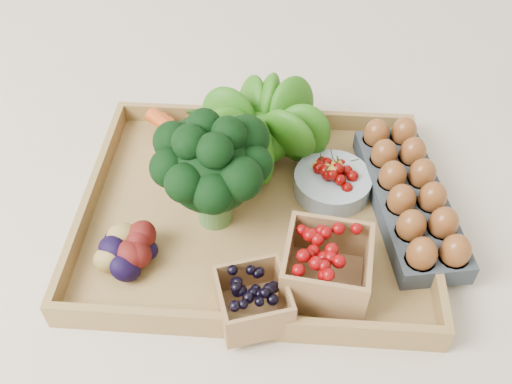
# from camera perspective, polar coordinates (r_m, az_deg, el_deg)

# --- Properties ---
(ground) EXTENTS (4.00, 4.00, 0.00)m
(ground) POSITION_cam_1_polar(r_m,az_deg,el_deg) (0.94, 0.00, -2.51)
(ground) COLOR beige
(ground) RESTS_ON ground
(tray) EXTENTS (0.55, 0.45, 0.01)m
(tray) POSITION_cam_1_polar(r_m,az_deg,el_deg) (0.93, 0.00, -2.21)
(tray) COLOR olive
(tray) RESTS_ON ground
(carrots) EXTENTS (0.19, 0.14, 0.05)m
(carrots) POSITION_cam_1_polar(r_m,az_deg,el_deg) (1.01, -6.81, 4.53)
(carrots) COLOR #C24413
(carrots) RESTS_ON tray
(lettuce) EXTENTS (0.15, 0.15, 0.15)m
(lettuce) POSITION_cam_1_polar(r_m,az_deg,el_deg) (0.97, 0.57, 6.86)
(lettuce) COLOR #19560D
(lettuce) RESTS_ON tray
(broccoli) EXTENTS (0.18, 0.18, 0.14)m
(broccoli) POSITION_cam_1_polar(r_m,az_deg,el_deg) (0.87, -4.31, 0.48)
(broccoli) COLOR black
(broccoli) RESTS_ON tray
(cherry_bowl) EXTENTS (0.13, 0.13, 0.03)m
(cherry_bowl) POSITION_cam_1_polar(r_m,az_deg,el_deg) (0.96, 7.64, 0.89)
(cherry_bowl) COLOR #8C9EA5
(cherry_bowl) RESTS_ON tray
(egg_carton) EXTENTS (0.16, 0.33, 0.04)m
(egg_carton) POSITION_cam_1_polar(r_m,az_deg,el_deg) (0.95, 14.97, -0.81)
(egg_carton) COLOR #343B43
(egg_carton) RESTS_ON tray
(potatoes) EXTENTS (0.12, 0.12, 0.07)m
(potatoes) POSITION_cam_1_polar(r_m,az_deg,el_deg) (0.86, -12.90, -5.10)
(potatoes) COLOR #450D0B
(potatoes) RESTS_ON tray
(punnet_blackberry) EXTENTS (0.12, 0.12, 0.06)m
(punnet_blackberry) POSITION_cam_1_polar(r_m,az_deg,el_deg) (0.79, -0.29, -10.76)
(punnet_blackberry) COLOR black
(punnet_blackberry) RESTS_ON tray
(punnet_raspberry) EXTENTS (0.13, 0.13, 0.08)m
(punnet_raspberry) POSITION_cam_1_polar(r_m,az_deg,el_deg) (0.82, 7.07, -7.39)
(punnet_raspberry) COLOR #690405
(punnet_raspberry) RESTS_ON tray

